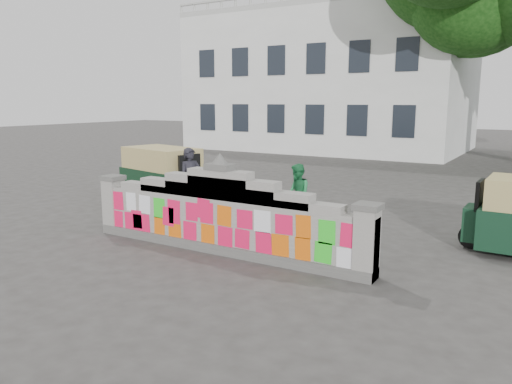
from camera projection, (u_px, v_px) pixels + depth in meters
The scene contains 7 objects.
ground at pixel (221, 252), 10.09m from camera, with size 100.00×100.00×0.00m, color #383533.
parapet_wall at pixel (220, 216), 9.95m from camera, with size 6.48×0.44×2.01m.
building at pixel (331, 84), 31.41m from camera, with size 16.00×10.00×8.90m.
cyclist_bike at pixel (191, 203), 12.50m from camera, with size 0.64×1.82×0.96m, color black.
cyclist_rider at pixel (191, 190), 12.44m from camera, with size 0.59×0.39×1.62m, color black.
pedestrian at pixel (297, 194), 12.25m from camera, with size 0.73×0.57×1.50m, color #228044.
rickshaw_left at pixel (164, 174), 14.94m from camera, with size 3.05×1.89×1.64m.
Camera 1 is at (5.65, -7.92, 3.03)m, focal length 35.00 mm.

